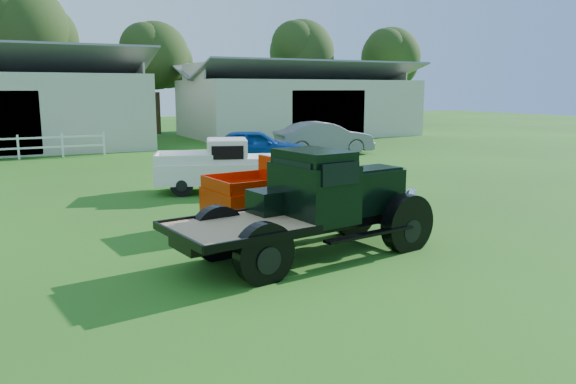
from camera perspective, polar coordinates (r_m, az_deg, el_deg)
name	(u,v)px	position (r m, az deg, el deg)	size (l,w,h in m)	color
ground	(305,251)	(11.95, 1.73, -5.97)	(120.00, 120.00, 0.00)	#285118
shed_right	(298,100)	(41.89, 1.06, 9.35)	(16.80, 9.20, 5.20)	#989A85
tree_b	(23,54)	(44.17, -25.35, 12.52)	(6.90, 6.90, 11.50)	#1D3611
tree_c	(156,74)	(44.35, -13.27, 11.59)	(5.40, 5.40, 9.00)	#1D3611
tree_d	(302,70)	(49.97, 1.40, 12.27)	(6.00, 6.00, 10.00)	#1D3611
tree_e	(390,74)	(52.56, 10.35, 11.74)	(5.70, 5.70, 9.50)	#1D3611
vintage_flatbed	(309,204)	(11.34, 2.16, -1.21)	(5.48, 2.17, 2.17)	black
red_pickup	(291,187)	(14.65, 0.33, 0.49)	(4.64, 1.78, 1.69)	#C31900
white_pickup	(224,166)	(18.77, -6.47, 2.65)	(4.68, 1.82, 1.72)	white
misc_car_blue	(256,146)	(26.01, -3.31, 4.67)	(1.84, 4.58, 1.56)	#0B3894
misc_car_grey	(324,138)	(29.59, 3.66, 5.49)	(1.79, 5.14, 1.69)	slate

